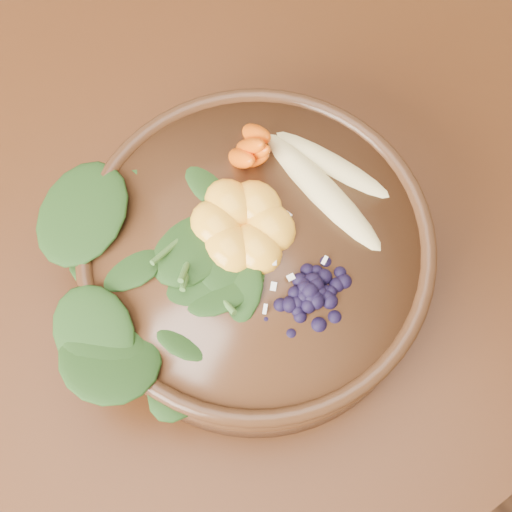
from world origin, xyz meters
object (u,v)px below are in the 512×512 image
Objects in this scene: mandarin_cluster at (243,219)px; kale_heap at (162,216)px; dining_table at (144,213)px; blueberry_pile at (312,286)px; stoneware_bowl at (256,260)px; banana_halves at (329,170)px; carrot_cluster at (239,117)px.

kale_heap is at bearing 144.95° from mandarin_cluster.
blueberry_pile is (0.05, -0.22, 0.20)m from dining_table.
mandarin_cluster reaches higher than stoneware_bowl.
dining_table is at bearing 83.05° from kale_heap.
blueberry_pile is at bearing -141.51° from banana_halves.
carrot_cluster reaches higher than dining_table.
stoneware_bowl is at bearing -123.69° from carrot_cluster.
stoneware_bowl is (0.04, -0.16, 0.13)m from dining_table.
kale_heap reaches higher than blueberry_pile.
mandarin_cluster is (0.04, -0.14, 0.19)m from dining_table.
banana_halves is 0.11m from blueberry_pile.
stoneware_bowl is at bearing -89.61° from mandarin_cluster.
mandarin_cluster is at bearing -73.39° from dining_table.
dining_table is 0.30m from blueberry_pile.
kale_heap is 1.42× the size of blueberry_pile.
carrot_cluster is at bearing 17.25° from kale_heap.
blueberry_pile is (0.01, -0.06, 0.06)m from stoneware_bowl.
dining_table is at bearing 124.90° from banana_halves.
kale_heap is (-0.05, 0.06, 0.06)m from stoneware_bowl.
carrot_cluster is 0.48× the size of banana_halves.
dining_table is 5.23× the size of stoneware_bowl.
kale_heap reaches higher than mandarin_cluster.
carrot_cluster reaches higher than stoneware_bowl.
banana_halves is (0.09, 0.01, 0.06)m from stoneware_bowl.
mandarin_cluster is at bearing 90.39° from stoneware_bowl.
banana_halves reaches higher than dining_table.
mandarin_cluster is at bearing 97.47° from blueberry_pile.
stoneware_bowl is at bearing -46.40° from kale_heap.
blueberry_pile is at bearing -76.67° from dining_table.
mandarin_cluster is 0.08m from blueberry_pile.
stoneware_bowl is 0.13m from carrot_cluster.
kale_heap is at bearing 133.60° from stoneware_bowl.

